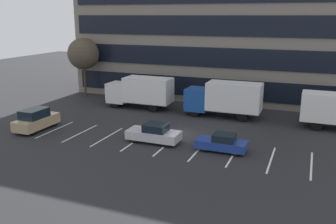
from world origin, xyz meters
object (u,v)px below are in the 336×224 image
object	(u,v)px
sedan_navy	(222,143)
box_truck_blue	(224,98)
suv_tan	(36,120)
sedan_silver	(154,133)
bare_tree	(83,54)
box_truck_white	(140,91)

from	to	relation	value
sedan_navy	box_truck_blue	bearing A→B (deg)	102.60
suv_tan	sedan_silver	xyz separation A→B (m)	(11.56, 0.96, -0.22)
box_truck_blue	bare_tree	distance (m)	19.96
sedan_silver	bare_tree	distance (m)	21.13
box_truck_white	sedan_navy	xyz separation A→B (m)	(11.96, -10.00, -1.35)
box_truck_white	sedan_silver	size ratio (longest dim) A/B	1.72
sedan_silver	suv_tan	bearing A→B (deg)	-175.24
box_truck_blue	suv_tan	xyz separation A→B (m)	(-15.15, -10.85, -1.10)
box_truck_blue	suv_tan	bearing A→B (deg)	-144.38
box_truck_white	suv_tan	world-z (taller)	box_truck_white
sedan_navy	sedan_silver	xyz separation A→B (m)	(-5.79, -0.05, 0.09)
box_truck_white	suv_tan	distance (m)	12.31
box_truck_white	bare_tree	size ratio (longest dim) A/B	1.02
box_truck_white	sedan_navy	bearing A→B (deg)	-39.91
box_truck_white	suv_tan	bearing A→B (deg)	-116.06
box_truck_blue	suv_tan	world-z (taller)	box_truck_blue
sedan_silver	sedan_navy	bearing A→B (deg)	0.54
suv_tan	sedan_silver	bearing A→B (deg)	4.76
box_truck_blue	bare_tree	bearing A→B (deg)	170.27
suv_tan	sedan_silver	distance (m)	11.60
box_truck_blue	sedan_navy	world-z (taller)	box_truck_blue
box_truck_blue	sedan_navy	size ratio (longest dim) A/B	2.01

